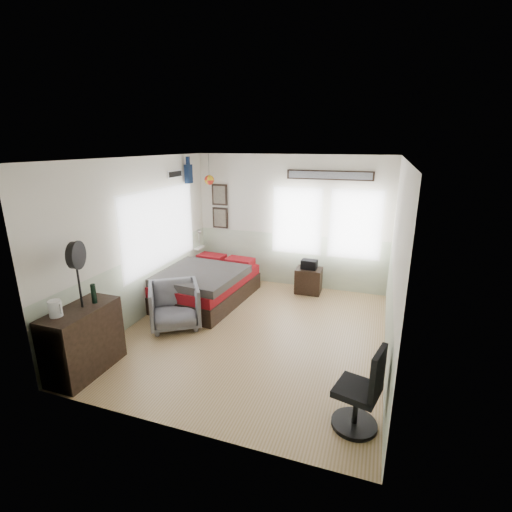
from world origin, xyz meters
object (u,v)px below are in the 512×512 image
Objects in this scene: dresser at (83,340)px; armchair at (175,305)px; nightstand at (308,280)px; task_chair at (362,396)px; bed at (205,284)px.

armchair is at bearing 73.64° from dresser.
nightstand is (1.79, 2.14, -0.11)m from armchair.
nightstand is at bearing 16.40° from armchair.
task_chair is (1.26, -3.54, 0.14)m from nightstand.
task_chair reaches higher than armchair.
bed is 3.95m from task_chair.
dresser is at bearing -122.64° from nightstand.
dresser reaches higher than nightstand.
nightstand is at bearing 58.55° from dresser.
dresser is 1.57m from armchair.
nightstand is (1.79, 1.03, -0.06)m from bed.
dresser is 1.25× the size of armchair.
bed is at bearing 154.75° from task_chair.
bed is 1.12m from armchair.
dresser is 1.03× the size of task_chair.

